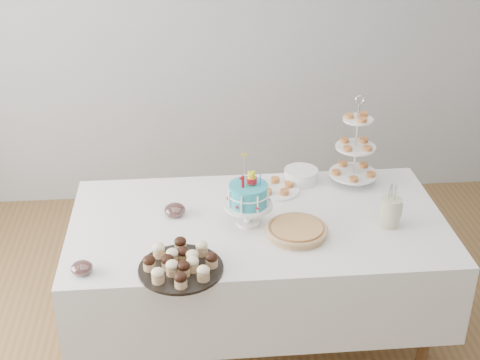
{
  "coord_description": "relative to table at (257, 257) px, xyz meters",
  "views": [
    {
      "loc": [
        -0.35,
        -2.6,
        2.55
      ],
      "look_at": [
        -0.09,
        0.3,
        1.01
      ],
      "focal_mm": 50.0,
      "sensor_mm": 36.0,
      "label": 1
    }
  ],
  "objects": [
    {
      "name": "walls",
      "position": [
        0.0,
        -0.3,
        0.81
      ],
      "size": [
        5.04,
        4.04,
        2.7
      ],
      "color": "#949699",
      "rests_on": "floor"
    },
    {
      "name": "table",
      "position": [
        0.0,
        0.0,
        0.0
      ],
      "size": [
        1.92,
        1.02,
        0.77
      ],
      "color": "silver",
      "rests_on": "floor"
    },
    {
      "name": "birthday_cake",
      "position": [
        -0.05,
        -0.03,
        0.33
      ],
      "size": [
        0.25,
        0.25,
        0.38
      ],
      "rotation": [
        0.0,
        0.0,
        0.36
      ],
      "color": "white",
      "rests_on": "table"
    },
    {
      "name": "cupcake_tray",
      "position": [
        -0.4,
        -0.4,
        0.27
      ],
      "size": [
        0.39,
        0.39,
        0.09
      ],
      "color": "black",
      "rests_on": "table"
    },
    {
      "name": "pie",
      "position": [
        0.17,
        -0.16,
        0.25
      ],
      "size": [
        0.31,
        0.31,
        0.05
      ],
      "color": "tan",
      "rests_on": "table"
    },
    {
      "name": "tiered_stand",
      "position": [
        0.58,
        0.36,
        0.45
      ],
      "size": [
        0.27,
        0.27,
        0.52
      ],
      "color": "silver",
      "rests_on": "table"
    },
    {
      "name": "plate_stack",
      "position": [
        0.29,
        0.4,
        0.26
      ],
      "size": [
        0.19,
        0.19,
        0.07
      ],
      "color": "white",
      "rests_on": "table"
    },
    {
      "name": "pastry_plate",
      "position": [
        0.13,
        0.3,
        0.24
      ],
      "size": [
        0.27,
        0.27,
        0.04
      ],
      "color": "white",
      "rests_on": "table"
    },
    {
      "name": "jam_bowl_a",
      "position": [
        -0.84,
        -0.39,
        0.26
      ],
      "size": [
        0.1,
        0.1,
        0.06
      ],
      "color": "silver",
      "rests_on": "table"
    },
    {
      "name": "jam_bowl_b",
      "position": [
        -0.42,
        0.09,
        0.26
      ],
      "size": [
        0.11,
        0.11,
        0.07
      ],
      "color": "silver",
      "rests_on": "table"
    },
    {
      "name": "utensil_pitcher",
      "position": [
        0.65,
        -0.1,
        0.31
      ],
      "size": [
        0.11,
        0.1,
        0.23
      ],
      "rotation": [
        0.0,
        0.0,
        -0.11
      ],
      "color": "silver",
      "rests_on": "table"
    }
  ]
}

